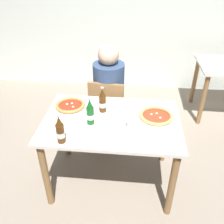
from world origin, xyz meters
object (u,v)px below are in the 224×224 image
pizza_margherita_near (156,116)px  beer_bottle_center (103,101)px  diner_seated (109,98)px  beer_bottle_right (90,113)px  dining_table_main (111,130)px  pizza_marinara_far (70,106)px  paper_cup (131,123)px  chair_behind_table (108,108)px  beer_bottle_left (60,131)px  napkin_with_cutlery (101,134)px

pizza_margherita_near → beer_bottle_center: beer_bottle_center is taller
diner_seated → beer_bottle_right: bearing=-96.0°
dining_table_main → beer_bottle_right: size_ratio=4.86×
pizza_marinara_far → beer_bottle_center: size_ratio=1.22×
paper_cup → beer_bottle_center: bearing=139.0°
diner_seated → beer_bottle_right: diner_seated is taller
dining_table_main → pizza_margherita_near: 0.42m
beer_bottle_center → dining_table_main: bearing=-55.0°
chair_behind_table → beer_bottle_center: beer_bottle_center is taller
beer_bottle_right → dining_table_main: bearing=21.0°
chair_behind_table → diner_seated: size_ratio=0.70×
beer_bottle_left → napkin_with_cutlery: 0.33m
pizza_marinara_far → beer_bottle_left: (0.05, -0.49, 0.08)m
dining_table_main → beer_bottle_center: 0.27m
beer_bottle_right → beer_bottle_center: bearing=68.7°
napkin_with_cutlery → dining_table_main: bearing=72.9°
dining_table_main → diner_seated: size_ratio=0.99×
beer_bottle_right → napkin_with_cutlery: beer_bottle_right is taller
dining_table_main → beer_bottle_center: beer_bottle_center is taller
diner_seated → pizza_marinara_far: 0.62m
dining_table_main → napkin_with_cutlery: 0.25m
diner_seated → pizza_marinara_far: (-0.31, -0.50, 0.19)m
chair_behind_table → pizza_marinara_far: bearing=60.9°
beer_bottle_right → diner_seated: bearing=84.0°
beer_bottle_left → beer_bottle_center: size_ratio=1.00×
beer_bottle_right → napkin_with_cutlery: 0.21m
pizza_marinara_far → dining_table_main: bearing=-21.8°
diner_seated → napkin_with_cutlery: bearing=-88.0°
pizza_marinara_far → napkin_with_cutlery: bearing=-47.5°
beer_bottle_left → beer_bottle_right: (0.18, 0.26, 0.00)m
paper_cup → chair_behind_table: bearing=111.2°
diner_seated → beer_bottle_left: size_ratio=4.89×
pizza_marinara_far → beer_bottle_center: bearing=-5.2°
diner_seated → beer_bottle_left: (-0.26, -0.99, 0.27)m
beer_bottle_right → napkin_with_cutlery: (0.11, -0.14, -0.10)m
pizza_margherita_near → dining_table_main: bearing=-170.8°
diner_seated → beer_bottle_left: diner_seated is taller
paper_cup → napkin_with_cutlery: bearing=-154.5°
beer_bottle_left → paper_cup: size_ratio=2.60×
pizza_marinara_far → beer_bottle_right: size_ratio=1.22×
dining_table_main → pizza_margherita_near: pizza_margherita_near is taller
napkin_with_cutlery → diner_seated: bearing=92.0°
paper_cup → beer_bottle_left: bearing=-156.2°
dining_table_main → beer_bottle_center: bearing=125.0°
chair_behind_table → beer_bottle_center: 0.60m
pizza_margherita_near → beer_bottle_right: bearing=-167.0°
diner_seated → pizza_marinara_far: diner_seated is taller
beer_bottle_center → napkin_with_cutlery: size_ratio=1.13×
pizza_margherita_near → paper_cup: size_ratio=3.46×
beer_bottle_left → diner_seated: bearing=75.3°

